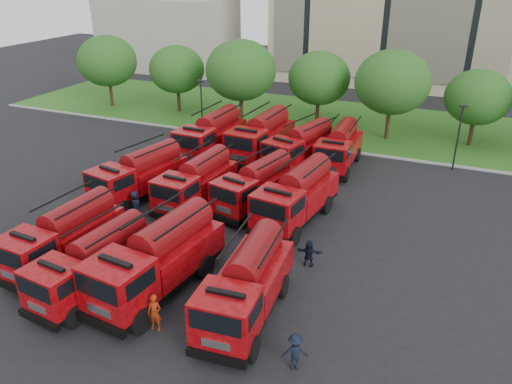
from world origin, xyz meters
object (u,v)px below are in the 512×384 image
fire_truck_2 (158,258)px  fire_truck_11 (339,147)px  fire_truck_8 (211,135)px  firefighter_1 (61,306)px  fire_truck_4 (140,174)px  firefighter_0 (156,329)px  firefighter_3 (294,367)px  fire_truck_0 (64,236)px  fire_truck_3 (247,284)px  fire_truck_6 (256,185)px  firefighter_5 (308,265)px  fire_truck_5 (197,181)px  firefighter_2 (253,355)px  firefighter_4 (137,218)px  fire_truck_9 (261,137)px  fire_truck_7 (297,195)px  fire_truck_1 (94,263)px  fire_truck_10 (301,147)px

fire_truck_2 → fire_truck_11: fire_truck_2 is taller
fire_truck_8 → firefighter_1: size_ratio=4.91×
fire_truck_4 → firefighter_1: bearing=-62.0°
firefighter_0 → firefighter_3: size_ratio=1.09×
fire_truck_0 → fire_truck_11: 21.48m
fire_truck_0 → fire_truck_3: size_ratio=0.97×
fire_truck_6 → firefighter_5: bearing=-32.3°
fire_truck_2 → fire_truck_5: bearing=114.8°
firefighter_1 → firefighter_5: firefighter_1 is taller
firefighter_2 → firefighter_4: firefighter_4 is taller
fire_truck_2 → firefighter_0: (1.41, -2.56, -1.82)m
fire_truck_5 → fire_truck_6: size_ratio=1.00×
fire_truck_9 → fire_truck_3: bearing=-65.9°
fire_truck_2 → fire_truck_5: fire_truck_2 is taller
firefighter_2 → firefighter_4: 14.23m
fire_truck_6 → firefighter_5: fire_truck_6 is taller
fire_truck_3 → fire_truck_7: bearing=90.9°
fire_truck_6 → firefighter_3: (7.01, -12.62, -1.58)m
fire_truck_0 → fire_truck_9: fire_truck_9 is taller
fire_truck_3 → fire_truck_7: (-0.87, 9.57, 0.06)m
fire_truck_1 → fire_truck_10: 19.70m
fire_truck_2 → firefighter_3: fire_truck_2 is taller
fire_truck_6 → firefighter_3: fire_truck_6 is taller
fire_truck_0 → firefighter_4: bearing=90.4°
fire_truck_9 → firefighter_0: 21.68m
firefighter_0 → firefighter_5: firefighter_0 is taller
fire_truck_3 → fire_truck_5: bearing=125.4°
fire_truck_5 → fire_truck_7: size_ratio=0.92×
fire_truck_3 → fire_truck_2: bearing=174.7°
firefighter_0 → firefighter_1: 5.08m
fire_truck_2 → firefighter_4: bearing=140.1°
firefighter_3 → fire_truck_7: bearing=-94.8°
firefighter_5 → fire_truck_5: bearing=-32.9°
fire_truck_3 → fire_truck_8: size_ratio=0.93×
firefighter_1 → firefighter_3: 11.46m
fire_truck_0 → fire_truck_6: (6.72, 10.05, -0.04)m
fire_truck_6 → fire_truck_8: fire_truck_8 is taller
firefighter_1 → firefighter_3: size_ratio=1.01×
firefighter_1 → fire_truck_10: bearing=63.0°
firefighter_3 → firefighter_4: bearing=-55.1°
fire_truck_4 → fire_truck_6: (7.82, 1.66, -0.10)m
fire_truck_8 → firefighter_2: fire_truck_8 is taller
fire_truck_10 → firefighter_0: size_ratio=4.38×
fire_truck_7 → fire_truck_9: 11.09m
fire_truck_7 → firefighter_2: size_ratio=5.33×
firefighter_4 → firefighter_5: bearing=-126.1°
fire_truck_1 → fire_truck_2: 3.09m
fire_truck_8 → fire_truck_1: bearing=-77.7°
fire_truck_7 → firefighter_4: bearing=-151.4°
fire_truck_6 → fire_truck_7: 3.14m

